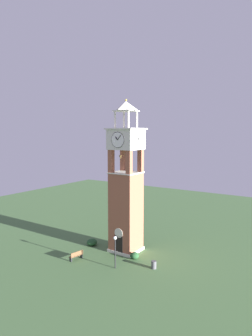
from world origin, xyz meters
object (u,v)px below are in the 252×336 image
object	(u,v)px
park_bench	(76,255)
lamp_post	(115,246)
clock_tower	(126,191)
trash_bin	(154,265)

from	to	relation	value
park_bench	lamp_post	size ratio (longest dim) A/B	0.49
clock_tower	trash_bin	world-z (taller)	clock_tower
park_bench	lamp_post	distance (m)	5.17
clock_tower	lamp_post	xyz separation A→B (m)	(1.72, -4.56, -4.73)
clock_tower	park_bench	world-z (taller)	clock_tower
lamp_post	park_bench	bearing A→B (deg)	-172.46
clock_tower	trash_bin	distance (m)	8.75
lamp_post	trash_bin	bearing A→B (deg)	32.51
trash_bin	park_bench	bearing A→B (deg)	-161.23
lamp_post	trash_bin	size ratio (longest dim) A/B	4.22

